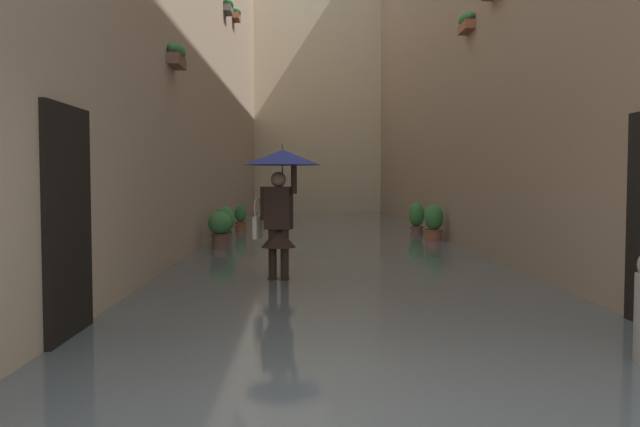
# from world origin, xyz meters

# --- Properties ---
(ground_plane) EXTENTS (62.71, 62.71, 0.00)m
(ground_plane) POSITION_xyz_m (0.00, -12.54, 0.00)
(ground_plane) COLOR gray
(flood_water) EXTENTS (6.35, 31.08, 0.09)m
(flood_water) POSITION_xyz_m (0.00, -12.54, 0.05)
(flood_water) COLOR #515B60
(flood_water) RESTS_ON ground_plane
(building_facade_right) EXTENTS (2.04, 29.08, 9.55)m
(building_facade_right) POSITION_xyz_m (3.67, -12.54, 4.77)
(building_facade_right) COLOR tan
(building_facade_right) RESTS_ON ground_plane
(building_facade_far) EXTENTS (9.15, 1.80, 12.64)m
(building_facade_far) POSITION_xyz_m (0.00, -25.98, 6.32)
(building_facade_far) COLOR beige
(building_facade_far) RESTS_ON ground_plane
(person_wading) EXTENTS (1.10, 1.10, 2.02)m
(person_wading) POSITION_xyz_m (0.94, -5.62, 1.46)
(person_wading) COLOR #2D2319
(person_wading) RESTS_ON ground_plane
(potted_plant_far_right) EXTENTS (0.47, 0.47, 0.91)m
(potted_plant_far_right) POSITION_xyz_m (2.43, -11.40, 0.51)
(potted_plant_far_right) COLOR #66605B
(potted_plant_far_right) RESTS_ON ground_plane
(potted_plant_near_right) EXTENTS (0.48, 0.48, 0.86)m
(potted_plant_near_right) POSITION_xyz_m (2.36, -9.98, 0.50)
(potted_plant_near_right) COLOR brown
(potted_plant_near_right) RESTS_ON ground_plane
(potted_plant_mid_right) EXTENTS (0.33, 0.33, 0.81)m
(potted_plant_mid_right) POSITION_xyz_m (2.41, -14.88, 0.42)
(potted_plant_mid_right) COLOR #9E563D
(potted_plant_mid_right) RESTS_ON ground_plane
(potted_plant_far_left) EXTENTS (0.45, 0.45, 0.94)m
(potted_plant_far_left) POSITION_xyz_m (-2.46, -11.59, 0.48)
(potted_plant_far_left) COLOR #9E563D
(potted_plant_far_left) RESTS_ON ground_plane
(potted_plant_near_left) EXTENTS (0.41, 0.41, 0.90)m
(potted_plant_near_left) POSITION_xyz_m (-2.40, -13.62, 0.48)
(potted_plant_near_left) COLOR brown
(potted_plant_near_left) RESTS_ON ground_plane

